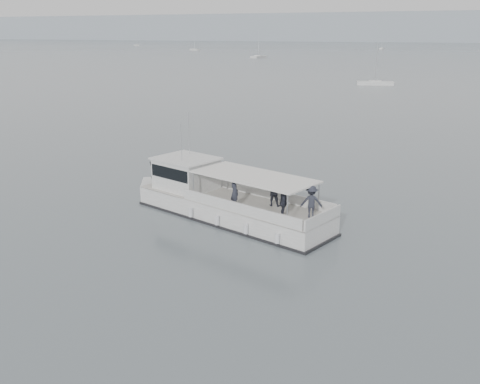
% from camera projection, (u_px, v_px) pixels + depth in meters
% --- Properties ---
extents(ground, '(1400.00, 1400.00, 0.00)m').
position_uv_depth(ground, '(316.00, 251.00, 25.22)').
color(ground, '#566265').
rests_on(ground, ground).
extents(headland, '(1400.00, 90.00, 28.00)m').
position_uv_depth(headland, '(480.00, 27.00, 511.67)').
color(headland, '#939EA8').
rests_on(headland, ground).
extents(tour_boat, '(13.33, 6.52, 5.62)m').
position_uv_depth(tour_boat, '(216.00, 199.00, 30.05)').
color(tour_boat, white).
rests_on(tour_boat, ground).
extents(moored_fleet, '(418.34, 359.64, 10.68)m').
position_uv_depth(moored_fleet, '(355.00, 58.00, 202.76)').
color(moored_fleet, white).
rests_on(moored_fleet, ground).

